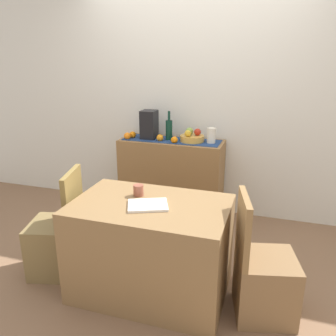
# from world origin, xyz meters

# --- Properties ---
(ground_plane) EXTENTS (6.40, 6.40, 0.02)m
(ground_plane) POSITION_xyz_m (0.00, 0.00, -0.01)
(ground_plane) COLOR #805F45
(ground_plane) RESTS_ON ground
(room_wall_rear) EXTENTS (6.40, 0.06, 2.70)m
(room_wall_rear) POSITION_xyz_m (0.00, 1.18, 1.35)
(room_wall_rear) COLOR silver
(room_wall_rear) RESTS_ON ground
(sideboard_console) EXTENTS (1.13, 0.42, 0.87)m
(sideboard_console) POSITION_xyz_m (-0.21, 0.92, 0.44)
(sideboard_console) COLOR olive
(sideboard_console) RESTS_ON ground
(table_runner) EXTENTS (1.06, 0.32, 0.01)m
(table_runner) POSITION_xyz_m (-0.21, 0.92, 0.87)
(table_runner) COLOR navy
(table_runner) RESTS_ON sideboard_console
(fruit_bowl) EXTENTS (0.26, 0.26, 0.06)m
(fruit_bowl) POSITION_xyz_m (0.02, 0.92, 0.91)
(fruit_bowl) COLOR gold
(fruit_bowl) RESTS_ON table_runner
(apple_left) EXTENTS (0.07, 0.07, 0.07)m
(apple_left) POSITION_xyz_m (-0.01, 0.86, 0.97)
(apple_left) COLOR gold
(apple_left) RESTS_ON fruit_bowl
(apple_upper) EXTENTS (0.08, 0.08, 0.08)m
(apple_upper) POSITION_xyz_m (-0.02, 0.95, 0.98)
(apple_upper) COLOR #85A842
(apple_upper) RESTS_ON fruit_bowl
(apple_center) EXTENTS (0.07, 0.07, 0.07)m
(apple_center) POSITION_xyz_m (0.07, 0.95, 0.98)
(apple_center) COLOR #AC2917
(apple_center) RESTS_ON fruit_bowl
(wine_bottle) EXTENTS (0.07, 0.07, 0.32)m
(wine_bottle) POSITION_xyz_m (-0.24, 0.92, 0.99)
(wine_bottle) COLOR #0F3527
(wine_bottle) RESTS_ON sideboard_console
(coffee_maker) EXTENTS (0.16, 0.18, 0.31)m
(coffee_maker) POSITION_xyz_m (-0.47, 0.92, 1.03)
(coffee_maker) COLOR black
(coffee_maker) RESTS_ON sideboard_console
(ceramic_vase) EXTENTS (0.09, 0.09, 0.16)m
(ceramic_vase) POSITION_xyz_m (0.23, 0.92, 0.95)
(ceramic_vase) COLOR silver
(ceramic_vase) RESTS_ON sideboard_console
(orange_loose_mid) EXTENTS (0.08, 0.08, 0.08)m
(orange_loose_mid) POSITION_xyz_m (-0.68, 0.81, 0.91)
(orange_loose_mid) COLOR orange
(orange_loose_mid) RESTS_ON sideboard_console
(orange_loose_near_bowl) EXTENTS (0.07, 0.07, 0.07)m
(orange_loose_near_bowl) POSITION_xyz_m (-0.32, 0.85, 0.91)
(orange_loose_near_bowl) COLOR orange
(orange_loose_near_bowl) RESTS_ON sideboard_console
(orange_loose_far) EXTENTS (0.07, 0.07, 0.07)m
(orange_loose_far) POSITION_xyz_m (-0.65, 0.89, 0.91)
(orange_loose_far) COLOR orange
(orange_loose_far) RESTS_ON sideboard_console
(orange_loose_end) EXTENTS (0.07, 0.07, 0.07)m
(orange_loose_end) POSITION_xyz_m (-0.14, 0.81, 0.91)
(orange_loose_end) COLOR orange
(orange_loose_end) RESTS_ON sideboard_console
(dining_table) EXTENTS (1.14, 0.74, 0.74)m
(dining_table) POSITION_xyz_m (0.05, -0.45, 0.37)
(dining_table) COLOR olive
(dining_table) RESTS_ON ground
(open_book) EXTENTS (0.34, 0.30, 0.02)m
(open_book) POSITION_xyz_m (0.05, -0.50, 0.75)
(open_book) COLOR white
(open_book) RESTS_ON dining_table
(coffee_cup) EXTENTS (0.08, 0.08, 0.09)m
(coffee_cup) POSITION_xyz_m (-0.08, -0.34, 0.78)
(coffee_cup) COLOR brown
(coffee_cup) RESTS_ON dining_table
(chair_near_window) EXTENTS (0.49, 0.49, 0.90)m
(chair_near_window) POSITION_xyz_m (-0.78, -0.45, 0.27)
(chair_near_window) COLOR olive
(chair_near_window) RESTS_ON ground
(chair_by_corner) EXTENTS (0.48, 0.48, 0.90)m
(chair_by_corner) POSITION_xyz_m (0.89, -0.45, 0.27)
(chair_by_corner) COLOR olive
(chair_by_corner) RESTS_ON ground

